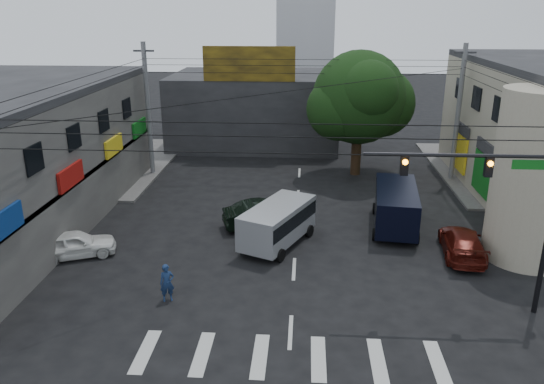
# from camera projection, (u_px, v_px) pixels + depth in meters

# --- Properties ---
(ground) EXTENTS (160.00, 160.00, 0.00)m
(ground) POSITION_uv_depth(u_px,v_px,m) (293.00, 291.00, 22.34)
(ground) COLOR black
(ground) RESTS_ON ground
(sidewalk_far_left) EXTENTS (16.00, 16.00, 0.15)m
(sidewalk_far_left) POSITION_uv_depth(u_px,v_px,m) (64.00, 164.00, 40.39)
(sidewalk_far_left) COLOR #514F4C
(sidewalk_far_left) RESTS_ON ground
(corner_column) EXTENTS (4.00, 4.00, 8.00)m
(corner_column) POSITION_uv_depth(u_px,v_px,m) (538.00, 177.00, 24.12)
(corner_column) COLOR gray
(corner_column) RESTS_ON ground
(building_far) EXTENTS (14.00, 10.00, 6.00)m
(building_far) POSITION_uv_depth(u_px,v_px,m) (256.00, 109.00, 46.10)
(building_far) COLOR #232326
(building_far) RESTS_ON ground
(billboard) EXTENTS (7.00, 0.30, 2.60)m
(billboard) POSITION_uv_depth(u_px,v_px,m) (249.00, 64.00, 40.07)
(billboard) COLOR olive
(billboard) RESTS_ON building_far
(street_tree) EXTENTS (6.40, 6.40, 8.70)m
(street_tree) POSITION_uv_depth(u_px,v_px,m) (359.00, 98.00, 36.32)
(street_tree) COLOR black
(street_tree) RESTS_ON ground
(traffic_gantry) EXTENTS (7.10, 0.35, 7.20)m
(traffic_gantry) POSITION_uv_depth(u_px,v_px,m) (508.00, 195.00, 19.32)
(traffic_gantry) COLOR black
(traffic_gantry) RESTS_ON ground
(utility_pole_far_left) EXTENTS (0.32, 0.32, 9.20)m
(utility_pole_far_left) POSITION_uv_depth(u_px,v_px,m) (148.00, 111.00, 36.55)
(utility_pole_far_left) COLOR #59595B
(utility_pole_far_left) RESTS_ON ground
(utility_pole_far_right) EXTENTS (0.32, 0.32, 9.20)m
(utility_pole_far_right) POSITION_uv_depth(u_px,v_px,m) (458.00, 114.00, 35.26)
(utility_pole_far_right) COLOR #59595B
(utility_pole_far_right) RESTS_ON ground
(dark_sedan) EXTENTS (4.17, 5.37, 1.47)m
(dark_sedan) POSITION_uv_depth(u_px,v_px,m) (265.00, 215.00, 28.62)
(dark_sedan) COLOR black
(dark_sedan) RESTS_ON ground
(white_compact) EXTENTS (4.24, 4.90, 1.30)m
(white_compact) POSITION_uv_depth(u_px,v_px,m) (74.00, 244.00, 25.24)
(white_compact) COLOR white
(white_compact) RESTS_ON ground
(maroon_sedan) EXTENTS (2.78, 4.87, 1.30)m
(maroon_sedan) POSITION_uv_depth(u_px,v_px,m) (462.00, 243.00, 25.37)
(maroon_sedan) COLOR #460F0A
(maroon_sedan) RESTS_ON ground
(silver_minivan) EXTENTS (6.33, 5.65, 2.07)m
(silver_minivan) POSITION_uv_depth(u_px,v_px,m) (278.00, 225.00, 26.42)
(silver_minivan) COLOR #9DA0A5
(silver_minivan) RESTS_ON ground
(navy_van) EXTENTS (6.06, 3.41, 2.23)m
(navy_van) POSITION_uv_depth(u_px,v_px,m) (395.00, 208.00, 28.46)
(navy_van) COLOR black
(navy_van) RESTS_ON ground
(traffic_officer) EXTENTS (0.84, 0.77, 1.59)m
(traffic_officer) POSITION_uv_depth(u_px,v_px,m) (167.00, 283.00, 21.38)
(traffic_officer) COLOR #16284D
(traffic_officer) RESTS_ON ground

